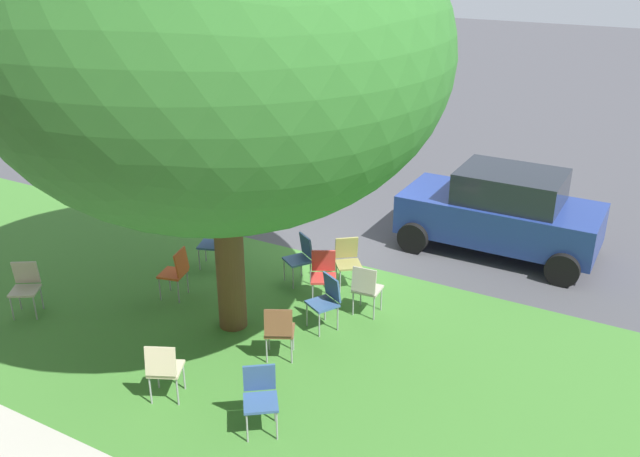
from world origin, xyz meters
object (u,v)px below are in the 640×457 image
chair_3 (348,259)px  chair_7 (323,272)px  chair_1 (176,270)px  chair_2 (214,241)px  chair_0 (164,367)px  parked_car (502,211)px  chair_9 (366,287)px  chair_10 (25,284)px  chair_5 (326,298)px  chair_4 (301,255)px  chair_6 (279,329)px  chair_8 (260,394)px  street_tree (218,53)px

chair_3 → chair_7: 0.66m
chair_1 → chair_2: same height
chair_0 → chair_7: 3.42m
chair_7 → parked_car: size_ratio=0.24×
chair_9 → chair_10: same height
chair_3 → chair_9: size_ratio=1.00×
chair_9 → chair_7: bearing=-7.4°
chair_5 → chair_4: bearing=-45.1°
chair_0 → chair_5: size_ratio=1.00×
chair_4 → parked_car: parked_car is taller
chair_4 → chair_0: bearing=92.2°
chair_6 → chair_8: same height
chair_4 → chair_9: (-1.50, 0.48, 0.00)m
chair_3 → chair_10: bearing=39.2°
street_tree → chair_10: size_ratio=7.48×
chair_4 → chair_10: (3.34, 3.08, 0.00)m
chair_4 → chair_5: (-1.12, 1.12, 0.00)m
chair_2 → parked_car: parked_car is taller
chair_6 → chair_10: size_ratio=1.00×
chair_0 → chair_6: (-0.81, -1.52, 0.00)m
parked_car → chair_0: bearing=69.1°
chair_3 → chair_5: bearing=103.6°
chair_7 → chair_9: size_ratio=1.00×
chair_2 → chair_1: bearing=97.3°
chair_0 → chair_3: (-0.64, -4.03, 0.00)m
street_tree → chair_0: street_tree is taller
street_tree → chair_4: street_tree is taller
chair_0 → chair_6: 1.73m
chair_0 → chair_1: same height
chair_7 → chair_2: bearing=-2.7°
chair_6 → chair_7: same height
chair_3 → chair_4: size_ratio=1.00×
chair_8 → chair_9: size_ratio=1.00×
chair_1 → chair_5: (-2.66, -0.38, 0.00)m
street_tree → chair_1: street_tree is taller
street_tree → chair_3: street_tree is taller
chair_5 → chair_8: same height
chair_4 → chair_6: same height
chair_0 → chair_6: size_ratio=1.00×
chair_1 → chair_3: size_ratio=1.00×
chair_6 → chair_2: bearing=-36.5°
chair_2 → parked_car: 5.48m
chair_0 → street_tree: bearing=-80.3°
chair_0 → chair_3: same height
chair_2 → chair_4: size_ratio=1.00×
chair_7 → chair_8: same height
chair_2 → chair_0: bearing=117.8°
chair_1 → chair_5: bearing=-171.9°
chair_2 → chair_10: size_ratio=1.00×
street_tree → chair_2: size_ratio=7.48×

